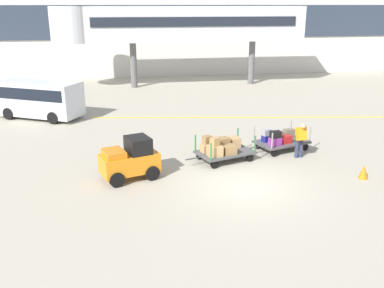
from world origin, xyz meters
name	(u,v)px	position (x,y,z in m)	size (l,w,h in m)	color
ground_plane	(245,186)	(0.00, 0.00, 0.00)	(120.00, 120.00, 0.00)	#A8A08E
apron_lead_line	(259,117)	(3.59, 9.36, 0.00)	(19.42, 0.20, 0.01)	yellow
terminal_building	(165,26)	(0.00, 25.98, 4.33)	(61.41, 2.51, 8.65)	silver
jet_bridge	(172,25)	(-0.13, 19.99, 4.75)	(19.36, 3.00, 6.09)	silver
baggage_tug	(130,160)	(-4.06, 1.40, 0.75)	(2.34, 1.77, 1.58)	orange
baggage_cart_lead	(222,148)	(-0.23, 2.70, 0.54)	(3.08, 2.05, 1.17)	#4C4C4F
baggage_cart_middle	(280,139)	(2.64, 3.62, 0.49)	(3.08, 2.05, 1.10)	#4C4C4F
baggage_handler	(301,138)	(3.11, 2.48, 0.87)	(0.43, 0.46, 1.56)	#2D334C
shuttle_van	(39,97)	(-8.86, 11.37, 1.23)	(5.13, 3.95, 2.10)	silver
safety_cone_near	(364,172)	(4.56, -0.08, 0.28)	(0.36, 0.36, 0.55)	orange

